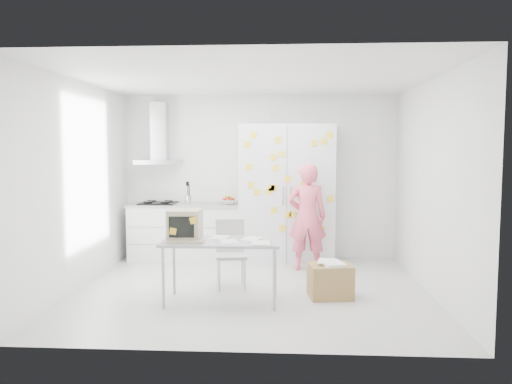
# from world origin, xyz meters

# --- Properties ---
(floor) EXTENTS (4.50, 4.00, 0.02)m
(floor) POSITION_xyz_m (0.00, 0.00, -0.01)
(floor) COLOR silver
(floor) RESTS_ON ground
(walls) EXTENTS (4.52, 4.01, 2.70)m
(walls) POSITION_xyz_m (0.00, 0.72, 1.35)
(walls) COLOR white
(walls) RESTS_ON ground
(ceiling) EXTENTS (4.50, 4.00, 0.02)m
(ceiling) POSITION_xyz_m (0.00, 0.00, 2.70)
(ceiling) COLOR white
(ceiling) RESTS_ON walls
(counter_run) EXTENTS (1.84, 0.63, 1.28)m
(counter_run) POSITION_xyz_m (-1.20, 1.70, 0.47)
(counter_run) COLOR white
(counter_run) RESTS_ON ground
(range_hood) EXTENTS (0.70, 0.48, 1.01)m
(range_hood) POSITION_xyz_m (-1.65, 1.84, 1.96)
(range_hood) COLOR silver
(range_hood) RESTS_ON walls
(tall_cabinet) EXTENTS (1.50, 0.68, 2.20)m
(tall_cabinet) POSITION_xyz_m (0.45, 1.67, 1.10)
(tall_cabinet) COLOR silver
(tall_cabinet) RESTS_ON ground
(person) EXTENTS (0.59, 0.40, 1.60)m
(person) POSITION_xyz_m (0.75, 1.10, 0.80)
(person) COLOR #F35E77
(person) RESTS_ON ground
(desk) EXTENTS (1.38, 0.70, 1.10)m
(desk) POSITION_xyz_m (-0.60, -0.52, 0.83)
(desk) COLOR gray
(desk) RESTS_ON ground
(chair) EXTENTS (0.46, 0.46, 0.89)m
(chair) POSITION_xyz_m (-0.29, 0.12, 0.50)
(chair) COLOR #B3B2B0
(chair) RESTS_ON ground
(cardboard_box) EXTENTS (0.56, 0.48, 0.45)m
(cardboard_box) POSITION_xyz_m (0.98, -0.28, 0.21)
(cardboard_box) COLOR olive
(cardboard_box) RESTS_ON ground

